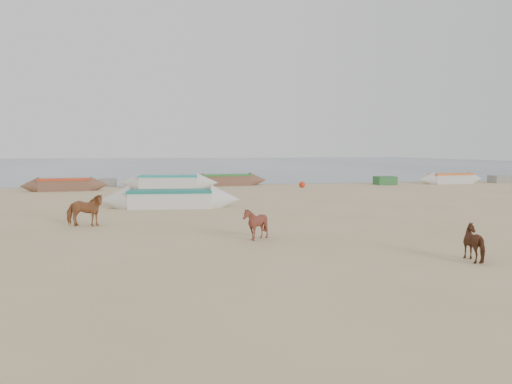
% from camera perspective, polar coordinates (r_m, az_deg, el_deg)
% --- Properties ---
extents(ground, '(140.00, 140.00, 0.00)m').
position_cam_1_polar(ground, '(16.46, 2.92, -4.64)').
color(ground, tan).
rests_on(ground, ground).
extents(sea, '(160.00, 160.00, 0.00)m').
position_cam_1_polar(sea, '(97.80, -9.61, 3.25)').
color(sea, slate).
rests_on(sea, ground).
extents(cow_adult, '(1.47, 0.88, 1.16)m').
position_cam_1_polar(cow_adult, '(18.64, -19.01, -1.98)').
color(cow_adult, '#965931').
rests_on(cow_adult, ground).
extents(calf_front, '(0.92, 0.82, 0.99)m').
position_cam_1_polar(calf_front, '(15.02, -0.05, -3.64)').
color(calf_front, '#5E291D').
rests_on(calf_front, ground).
extents(calf_right, '(0.99, 1.07, 0.89)m').
position_cam_1_polar(calf_right, '(13.40, 24.03, -5.33)').
color(calf_right, '#5A311D').
rests_on(calf_right, ground).
extents(near_canoe, '(6.61, 2.09, 0.84)m').
position_cam_1_polar(near_canoe, '(23.63, -9.76, -0.77)').
color(near_canoe, silver).
rests_on(near_canoe, ground).
extents(waterline_canoes, '(62.32, 4.18, 0.93)m').
position_cam_1_polar(waterline_canoes, '(35.87, -9.12, 1.18)').
color(waterline_canoes, brown).
rests_on(waterline_canoes, ground).
extents(beach_clutter, '(44.85, 5.88, 0.64)m').
position_cam_1_polar(beach_clutter, '(36.35, 0.64, 1.08)').
color(beach_clutter, '#2E6737').
rests_on(beach_clutter, ground).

